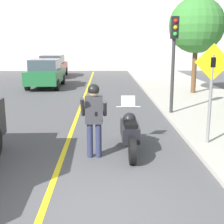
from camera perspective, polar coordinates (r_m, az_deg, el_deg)
The scene contains 10 objects.
ground_plane at distance 5.30m, azimuth -5.84°, elevation -17.28°, with size 80.00×80.00×0.00m, color #4C4C4F.
road_center_line at distance 10.95m, azimuth -6.62°, elevation -1.39°, with size 0.12×36.00×0.01m.
building_backdrop at distance 30.63m, azimuth -2.24°, elevation 15.83°, with size 28.00×1.20×8.75m.
motorcycle at distance 7.63m, azimuth 3.25°, elevation -3.66°, with size 0.62×2.21×1.29m.
person_biker at distance 7.11m, azimuth -3.33°, elevation -0.19°, with size 0.59×0.47×1.73m.
crossing_sign at distance 8.11m, azimuth 17.71°, elevation 4.82°, with size 0.91×0.08×2.51m.
traffic_light at distance 11.41m, azimuth 11.24°, elevation 11.66°, with size 0.26×0.30×3.41m.
street_tree at distance 16.42m, azimuth 15.23°, elevation 15.03°, with size 2.72×2.72×4.72m.
parked_car_green at distance 19.15m, azimuth -12.01°, elevation 6.99°, with size 1.88×4.20×1.68m.
parked_car_red at distance 24.98m, azimuth -10.76°, elevation 8.29°, with size 1.88×4.20×1.68m.
Camera 1 is at (0.40, -4.58, 2.63)m, focal length 50.00 mm.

